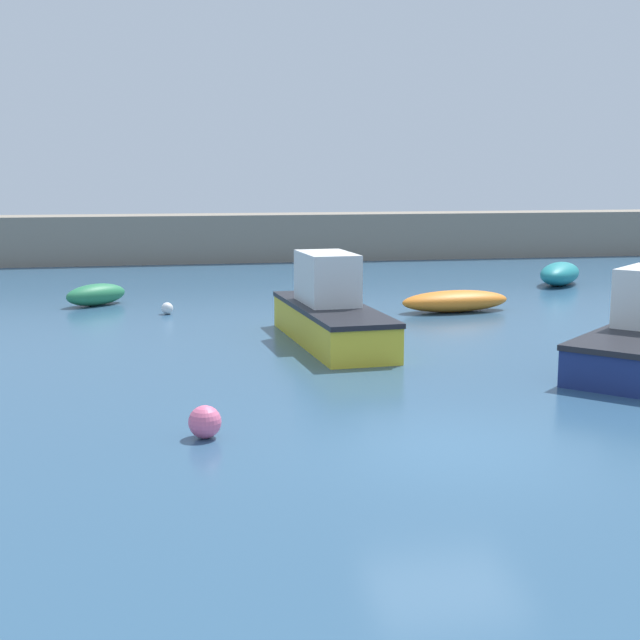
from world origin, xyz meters
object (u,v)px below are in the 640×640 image
(open_tender_yellow, at_px, (455,301))
(motorboat_with_cabin, at_px, (330,312))
(dinghy_near_pier, at_px, (96,295))
(mooring_buoy_pink, at_px, (205,422))
(mooring_buoy_white, at_px, (167,308))
(rowboat_white_midwater, at_px, (560,274))

(open_tender_yellow, xyz_separation_m, motorboat_with_cabin, (-4.87, -4.24, 0.45))
(dinghy_near_pier, relative_size, mooring_buoy_pink, 4.18)
(open_tender_yellow, bearing_deg, motorboat_with_cabin, -145.35)
(open_tender_yellow, height_order, motorboat_with_cabin, motorboat_with_cabin)
(open_tender_yellow, distance_m, mooring_buoy_white, 8.98)
(rowboat_white_midwater, bearing_deg, motorboat_with_cabin, -10.28)
(dinghy_near_pier, relative_size, motorboat_with_cabin, 0.37)
(motorboat_with_cabin, bearing_deg, open_tender_yellow, 127.05)
(motorboat_with_cabin, distance_m, mooring_buoy_white, 6.78)
(dinghy_near_pier, distance_m, rowboat_white_midwater, 17.51)
(rowboat_white_midwater, distance_m, motorboat_with_cabin, 14.83)
(rowboat_white_midwater, xyz_separation_m, motorboat_with_cabin, (-11.10, -9.84, 0.35))
(mooring_buoy_pink, relative_size, mooring_buoy_white, 1.50)
(rowboat_white_midwater, relative_size, motorboat_with_cabin, 0.53)
(rowboat_white_midwater, xyz_separation_m, mooring_buoy_pink, (-14.81, -17.64, -0.16))
(dinghy_near_pier, bearing_deg, open_tender_yellow, 124.06)
(mooring_buoy_pink, bearing_deg, motorboat_with_cabin, 64.60)
(dinghy_near_pier, distance_m, mooring_buoy_pink, 15.76)
(open_tender_yellow, height_order, rowboat_white_midwater, rowboat_white_midwater)
(mooring_buoy_white, bearing_deg, dinghy_near_pier, 134.15)
(motorboat_with_cabin, bearing_deg, mooring_buoy_pink, -29.38)
(mooring_buoy_pink, bearing_deg, dinghy_near_pier, 99.39)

